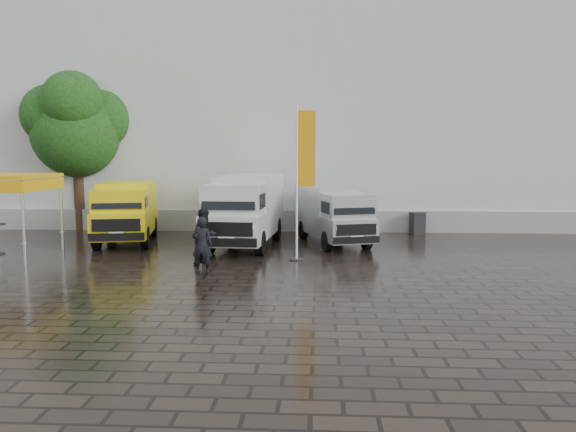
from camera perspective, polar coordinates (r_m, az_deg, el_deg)
name	(u,v)px	position (r m, az deg, el deg)	size (l,w,h in m)	color
ground	(301,264)	(18.64, 1.36, -4.93)	(120.00, 120.00, 0.00)	black
exhibition_hall	(343,115)	(34.39, 5.63, 10.21)	(44.00, 16.00, 12.00)	silver
hall_plinth	(349,221)	(26.45, 6.25, -0.54)	(44.00, 0.15, 1.00)	gray
van_yellow	(127,213)	(24.09, -16.08, 0.33)	(2.05, 5.32, 2.46)	#D7C70B
van_white	(246,211)	(22.29, -4.32, 0.51)	(2.14, 6.42, 2.78)	silver
van_silver	(333,215)	(22.93, 4.56, 0.10)	(1.79, 5.38, 2.33)	#BCBEC1
canopy_tent	(3,180)	(22.11, -26.96, 3.25)	(2.95, 2.95, 2.93)	silver
flagpole	(302,173)	(19.08, 1.46, 4.36)	(0.88, 0.50, 5.31)	black
tree	(76,127)	(28.97, -20.70, 8.46)	(4.28, 4.30, 7.68)	black
wheelie_bin	(417,223)	(26.28, 13.01, -0.70)	(0.61, 0.61, 1.01)	black
person_front	(202,245)	(17.21, -8.71, -2.97)	(0.64, 0.42, 1.76)	black
person_tent	(205,236)	(18.73, -8.42, -2.07)	(0.90, 0.70, 1.85)	black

